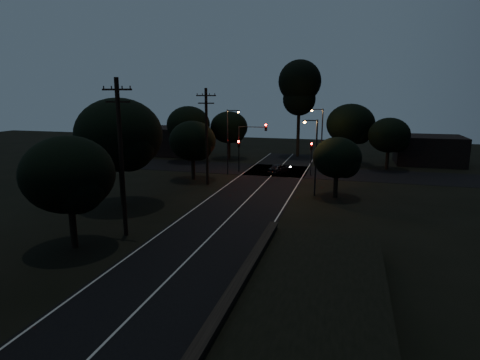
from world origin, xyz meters
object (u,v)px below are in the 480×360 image
Objects in this scene: signal_left at (239,150)px; signal_mast at (252,139)px; streetlight_a at (229,137)px; car at (279,168)px; utility_pole_far at (207,135)px; tall_pine at (300,87)px; streetlight_b at (320,135)px; streetlight_c at (314,152)px; signal_right at (311,153)px; utility_pole_mid at (121,156)px.

signal_mast is (1.69, 0.00, 1.50)m from signal_left.
streetlight_a reaches higher than signal_left.
utility_pole_far is at bearing 72.17° from car.
tall_pine is 16.82m from signal_mast.
tall_pine is at bearing 111.38° from streetlight_b.
streetlight_a is 7.50m from car.
signal_mast is at bearing -154.01° from streetlight_b.
tall_pine reaches higher than streetlight_c.
utility_pole_mid is at bearing -112.99° from signal_right.
utility_pole_mid is at bearing -91.73° from streetlight_a.
tall_pine is at bearing 100.93° from streetlight_c.
utility_pole_far is at bearing -96.59° from streetlight_a.
car is (6.64, 8.20, -4.85)m from utility_pole_far.
signal_left is (-5.60, -15.01, -8.00)m from tall_pine.
signal_left and signal_right have the same top height.
streetlight_c reaches higher than car.
utility_pole_far reaches higher than streetlight_c.
signal_mast is 0.83× the size of streetlight_c.
utility_pole_mid is 17.00m from utility_pole_far.
streetlight_a is at bearing 83.41° from utility_pole_far.
tall_pine is at bearing 73.07° from utility_pole_far.
utility_pole_far is at bearing -111.11° from signal_mast.
signal_mast reaches higher than signal_right.
streetlight_c is at bearing -87.86° from streetlight_b.
utility_pole_mid is at bearing -128.26° from streetlight_c.
streetlight_a is at bearing 88.27° from utility_pole_mid.
utility_pole_far is 0.70× the size of tall_pine.
utility_pole_mid is at bearing -97.04° from signal_mast.
utility_pole_mid is at bearing -99.93° from tall_pine.
tall_pine reaches higher than utility_pole_far.
streetlight_b is (11.31, 12.00, -0.85)m from utility_pole_far.
car is (6.64, 25.20, -5.11)m from utility_pole_mid.
utility_pole_mid reaches higher than streetlight_c.
streetlight_c is (11.83, -2.00, -1.13)m from utility_pole_far.
tall_pine is at bearing 69.64° from streetlight_a.
car is at bearing 2.28° from signal_left.
car is at bearing 50.99° from utility_pole_far.
car is at bearing -140.82° from streetlight_b.
tall_pine is 26.28m from streetlight_c.
streetlight_c is (0.52, -14.00, -0.29)m from streetlight_b.
utility_pole_mid is 19.15m from streetlight_c.
utility_pole_far is 8.53m from signal_left.
signal_left is 0.55× the size of streetlight_c.
signal_left is at bearing -110.46° from tall_pine.
utility_pole_mid is 1.47× the size of streetlight_c.
signal_left reaches higher than car.
streetlight_a is (-6.31, -17.00, -6.20)m from tall_pine.
utility_pole_mid reaches higher than signal_mast.
signal_mast is at bearing 68.89° from utility_pole_far.
tall_pine is at bearing -70.21° from car.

